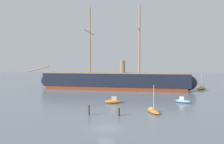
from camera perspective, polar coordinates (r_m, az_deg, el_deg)
The scene contains 11 objects.
ground_plane at distance 32.28m, azimuth -1.82°, elevation -16.17°, with size 400.00×400.00×0.00m, color slate.
tall_ship at distance 76.91m, azimuth 0.58°, elevation -2.58°, with size 68.26×15.34×32.83m.
sailboat_foreground_right at distance 41.93m, azimuth 12.01°, elevation -11.11°, with size 3.05×4.76×5.97m.
motorboat_near_centre at distance 50.77m, azimuth 0.31°, elevation -8.54°, with size 4.33×2.17×1.75m.
motorboat_mid_right at distance 54.65m, azimuth 20.19°, elevation -7.95°, with size 4.15×3.21×1.62m.
motorboat_far_left at distance 91.99m, azimuth -16.59°, elevation -3.78°, with size 1.49×3.07×1.25m.
sailboat_far_right at distance 85.47m, azimuth 24.92°, elevation -4.30°, with size 5.04×4.18×6.63m.
sailboat_distant_centre at distance 95.55m, azimuth 2.76°, elevation -3.43°, with size 4.44×2.50×5.53m.
mooring_piling_nearest at distance 38.90m, azimuth 2.09°, elevation -11.71°, with size 0.36×0.36×1.58m, color #382B1E.
mooring_piling_left_pair at distance 39.46m, azimuth -6.78°, elevation -11.14°, with size 0.27×0.27×2.08m, color #382B1E.
seagull_in_flight at distance 50.90m, azimuth 9.47°, elevation 11.20°, with size 1.32×0.41×0.14m.
Camera 1 is at (3.77, -30.35, 10.33)m, focal length 30.98 mm.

